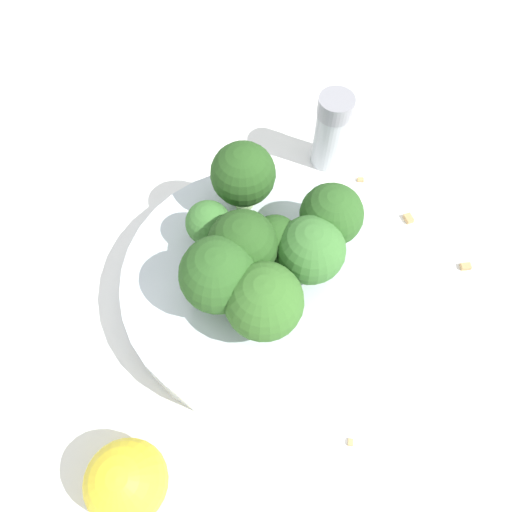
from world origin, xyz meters
TOP-DOWN VIEW (x-y plane):
  - ground_plane at (0.00, 0.00)m, footprint 3.00×3.00m
  - bowl at (0.00, 0.00)m, footprint 0.22×0.22m
  - broccoli_floret_0 at (0.01, -0.02)m, footprint 0.04×0.04m
  - broccoli_floret_1 at (-0.04, -0.00)m, footprint 0.06×0.06m
  - broccoli_floret_2 at (-0.01, 0.03)m, footprint 0.06×0.06m
  - broccoli_floret_3 at (0.00, -0.04)m, footprint 0.05×0.05m
  - broccoli_floret_4 at (0.04, 0.03)m, footprint 0.04×0.04m
  - broccoli_floret_5 at (0.03, -0.06)m, footprint 0.05×0.05m
  - broccoli_floret_6 at (0.01, 0.01)m, footprint 0.05×0.05m
  - broccoli_floret_7 at (0.07, 0.00)m, footprint 0.05×0.05m
  - pepper_shaker at (0.14, -0.09)m, footprint 0.03×0.03m
  - lemon_wedge at (-0.13, 0.11)m, footprint 0.06×0.06m
  - almond_crumb_0 at (0.12, 0.02)m, footprint 0.01×0.01m
  - almond_crumb_1 at (-0.13, -0.05)m, footprint 0.01×0.00m
  - almond_crumb_2 at (0.06, -0.15)m, footprint 0.01×0.01m
  - almond_crumb_3 at (0.11, -0.12)m, footprint 0.01×0.01m
  - almond_crumb_4 at (-0.00, -0.19)m, footprint 0.01×0.01m

SIDE VIEW (x-z plane):
  - ground_plane at x=0.00m, z-range 0.00..0.00m
  - almond_crumb_1 at x=-0.13m, z-range 0.00..0.01m
  - almond_crumb_0 at x=0.12m, z-range 0.00..0.01m
  - almond_crumb_3 at x=0.11m, z-range 0.00..0.01m
  - almond_crumb_4 at x=0.00m, z-range 0.00..0.01m
  - almond_crumb_2 at x=0.06m, z-range 0.00..0.01m
  - bowl at x=0.00m, z-range 0.00..0.04m
  - lemon_wedge at x=-0.13m, z-range 0.00..0.06m
  - pepper_shaker at x=0.14m, z-range 0.00..0.08m
  - broccoli_floret_4 at x=0.04m, z-range 0.04..0.08m
  - broccoli_floret_0 at x=0.01m, z-range 0.04..0.09m
  - broccoli_floret_3 at x=0.00m, z-range 0.04..0.10m
  - broccoli_floret_5 at x=0.03m, z-range 0.04..0.10m
  - broccoli_floret_1 at x=-0.04m, z-range 0.04..0.11m
  - broccoli_floret_6 at x=0.01m, z-range 0.04..0.11m
  - broccoli_floret_7 at x=0.07m, z-range 0.04..0.11m
  - broccoli_floret_2 at x=-0.01m, z-range 0.04..0.11m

